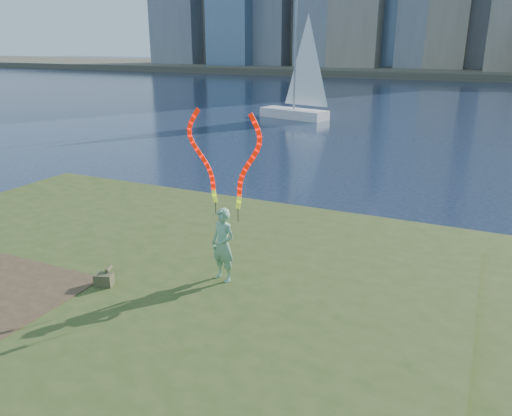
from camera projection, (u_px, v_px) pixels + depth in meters
The scene contains 6 objects.
ground at pixel (172, 284), 12.62m from camera, with size 320.00×320.00×0.00m, color #17233A.
grassy_knoll at pixel (110, 315), 10.54m from camera, with size 20.00×18.00×0.80m.
far_shore at pixel (457, 71), 94.06m from camera, with size 320.00×40.00×1.20m, color #464233.
woman_with_ribbons at pixel (224, 220), 10.68m from camera, with size 1.99×0.65×4.03m.
canvas_bag at pixel (104, 279), 10.80m from camera, with size 0.44×0.49×0.36m.
sailboat at pixel (297, 99), 39.19m from camera, with size 5.97×3.18×9.00m.
Camera 1 is at (6.73, -9.39, 5.83)m, focal length 35.00 mm.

